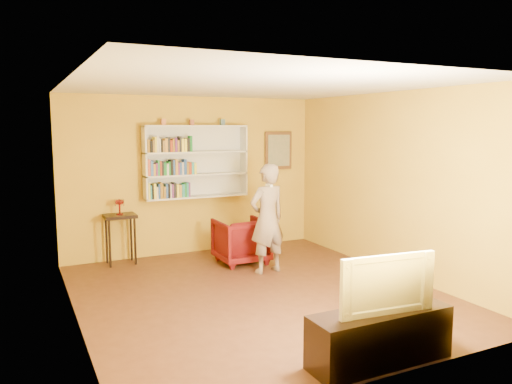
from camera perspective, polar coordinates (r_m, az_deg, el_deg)
room_shell at (r=6.47m, az=0.14°, el=-2.97°), size 5.30×5.80×2.88m
bookshelf at (r=8.61m, az=-6.97°, el=3.46°), size 1.80×0.29×1.23m
books_row_lower at (r=8.40m, az=-9.96°, el=0.14°), size 0.70×0.19×0.27m
books_row_middle at (r=8.38m, az=-9.75°, el=2.71°), size 0.82×0.19×0.27m
books_row_upper at (r=8.35m, az=-9.85°, el=5.29°), size 0.75×0.19×0.26m
ornament_left at (r=8.37m, az=-10.55°, el=7.87°), size 0.07×0.07×0.10m
ornament_centre at (r=8.51m, az=-7.37°, el=7.90°), size 0.07×0.07×0.09m
ornament_right at (r=8.71m, az=-3.87°, el=7.97°), size 0.08×0.08×0.10m
framed_painting at (r=9.32m, az=2.57°, el=4.77°), size 0.55×0.05×0.70m
console_table at (r=8.24m, az=-15.27°, el=-3.44°), size 0.49×0.38×0.80m
ruby_lustre at (r=8.19m, az=-15.34°, el=-1.28°), size 0.15×0.15×0.24m
armchair at (r=8.10m, az=-1.71°, el=-5.58°), size 0.78×0.80×0.72m
person at (r=7.47m, az=1.30°, el=-3.06°), size 0.65×0.48×1.65m
game_remote at (r=7.08m, az=1.51°, el=0.76°), size 0.04×0.15×0.04m
tv_cabinet at (r=4.96m, az=13.97°, el=-15.75°), size 1.41×0.42×0.50m
television at (r=4.78m, az=14.18°, el=-9.92°), size 0.97×0.22×0.55m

